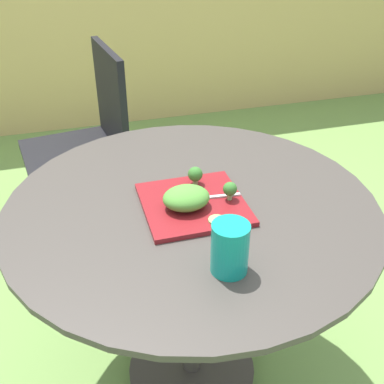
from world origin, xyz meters
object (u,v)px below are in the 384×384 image
(drinking_glass, at_px, (230,250))
(salad_plate, at_px, (192,204))
(patio_chair, at_px, (91,132))
(fork, at_px, (207,197))

(drinking_glass, bearing_deg, salad_plate, 91.91)
(salad_plate, distance_m, drinking_glass, 0.27)
(patio_chair, relative_size, salad_plate, 3.30)
(salad_plate, height_order, drinking_glass, drinking_glass)
(fork, bearing_deg, patio_chair, 103.68)
(patio_chair, bearing_deg, drinking_glass, -80.73)
(drinking_glass, height_order, fork, drinking_glass)
(drinking_glass, bearing_deg, fork, 82.69)
(patio_chair, xyz_separation_m, drinking_glass, (0.21, -1.27, 0.26))
(patio_chair, distance_m, salad_plate, 1.05)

